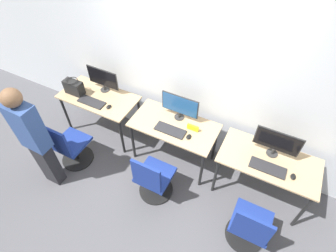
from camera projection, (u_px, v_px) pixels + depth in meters
The scene contains 20 objects.
ground_plane at pixel (164, 172), 3.97m from camera, with size 20.00×20.00×0.00m, color #4C4C51.
wall_back at pixel (190, 69), 3.40m from camera, with size 12.00×0.05×2.80m.
desk_left at pixel (99, 101), 4.08m from camera, with size 1.20×0.62×0.75m.
monitor_left at pixel (103, 79), 3.96m from camera, with size 0.54×0.14×0.39m.
keyboard_left at pixel (92, 102), 3.91m from camera, with size 0.42×0.17×0.02m.
mouse_left at pixel (109, 107), 3.83m from camera, with size 0.06×0.09×0.03m.
office_chair_left at pixel (70, 147), 3.85m from camera, with size 0.48×0.48×0.87m.
person_left at pixel (34, 138), 3.23m from camera, with size 0.36×0.22×1.67m.
desk_center at pixel (174, 129), 3.67m from camera, with size 1.20×0.62×0.75m.
monitor_center at pixel (180, 106), 3.55m from camera, with size 0.54×0.14×0.39m.
keyboard_center at pixel (170, 130), 3.52m from camera, with size 0.42×0.17×0.02m.
mouse_center at pixel (189, 137), 3.43m from camera, with size 0.06×0.09×0.03m.
office_chair_center at pixel (153, 180), 3.47m from camera, with size 0.48×0.48×0.87m.
desk_right at pixel (268, 164), 3.26m from camera, with size 1.20×0.62×0.75m.
monitor_right at pixel (277, 142), 3.11m from camera, with size 0.54×0.14×0.39m.
keyboard_right at pixel (268, 168), 3.11m from camera, with size 0.42×0.17×0.02m.
mouse_right at pixel (293, 177), 3.02m from camera, with size 0.06×0.09×0.03m.
office_chair_right at pixel (249, 228), 3.04m from camera, with size 0.48×0.48×0.87m.
handbag at pixel (74, 87), 3.99m from camera, with size 0.30×0.18×0.25m.
placard_center at pixel (193, 128), 3.51m from camera, with size 0.16×0.03×0.08m.
Camera 1 is at (1.06, -1.93, 3.37)m, focal length 28.00 mm.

